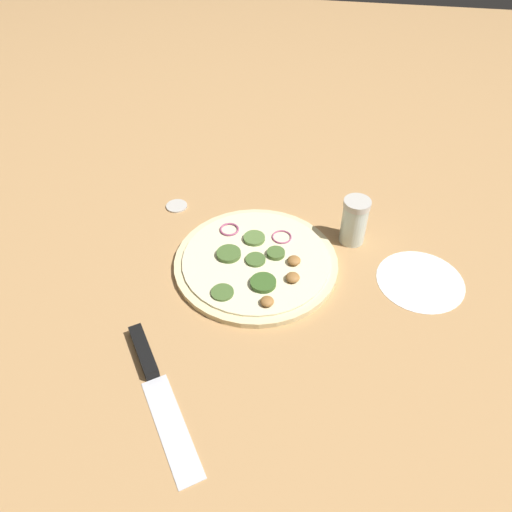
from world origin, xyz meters
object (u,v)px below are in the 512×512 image
at_px(pizza, 256,262).
at_px(loose_cap, 177,205).
at_px(spice_jar, 354,221).
at_px(knife, 152,373).

height_order(pizza, loose_cap, pizza).
relative_size(spice_jar, loose_cap, 2.15).
distance_m(knife, spice_jar, 0.44).
bearing_deg(spice_jar, pizza, 120.02).
bearing_deg(pizza, loose_cap, 53.15).
relative_size(knife, loose_cap, 5.40).
xyz_separation_m(knife, spice_jar, (0.34, -0.28, 0.04)).
xyz_separation_m(pizza, loose_cap, (0.14, 0.19, -0.00)).
xyz_separation_m(pizza, knife, (-0.25, 0.11, -0.00)).
bearing_deg(spice_jar, loose_cap, 82.86).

